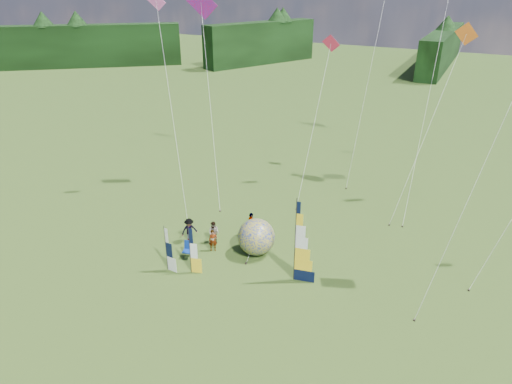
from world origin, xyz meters
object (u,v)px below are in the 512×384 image
at_px(side_banner_far, 166,249).
at_px(spectator_a, 213,240).
at_px(camp_chair, 188,250).
at_px(spectator_c, 189,230).
at_px(side_banner_left, 190,251).
at_px(feather_banner_main, 295,242).
at_px(kite_whale, 433,74).
at_px(spectator_d, 251,224).
at_px(spectator_b, 214,233).
at_px(bol_inflatable, 256,237).

relative_size(side_banner_far, spectator_a, 1.98).
bearing_deg(camp_chair, spectator_c, 106.38).
distance_m(side_banner_left, side_banner_far, 1.61).
xyz_separation_m(feather_banner_main, spectator_a, (-6.34, 0.57, -1.98)).
bearing_deg(side_banner_left, side_banner_far, 179.98).
xyz_separation_m(feather_banner_main, kite_whale, (4.59, 15.95, 7.74)).
relative_size(spectator_a, camp_chair, 1.37).
relative_size(camp_chair, kite_whale, 0.06).
relative_size(side_banner_far, camp_chair, 2.71).
height_order(spectator_a, spectator_d, spectator_d).
xyz_separation_m(spectator_a, spectator_d, (1.40, 3.07, 0.12)).
bearing_deg(kite_whale, spectator_b, -128.67).
bearing_deg(camp_chair, spectator_b, 61.63).
height_order(side_banner_far, spectator_b, side_banner_far).
height_order(side_banner_left, spectator_c, side_banner_left).
height_order(spectator_b, spectator_c, spectator_c).
height_order(spectator_d, kite_whale, kite_whale).
height_order(spectator_b, kite_whale, kite_whale).
bearing_deg(spectator_b, spectator_c, -164.15).
height_order(side_banner_left, camp_chair, side_banner_left).
height_order(side_banner_left, kite_whale, kite_whale).
xyz_separation_m(spectator_d, camp_chair, (-2.48, -4.60, -0.34)).
relative_size(bol_inflatable, spectator_b, 1.51).
xyz_separation_m(spectator_b, camp_chair, (-0.61, -2.42, -0.26)).
bearing_deg(spectator_a, bol_inflatable, -7.68).
bearing_deg(feather_banner_main, kite_whale, 62.93).
xyz_separation_m(spectator_c, kite_whale, (13.07, 15.13, 9.59)).
bearing_deg(camp_chair, bol_inflatable, 19.66).
height_order(bol_inflatable, spectator_c, bol_inflatable).
bearing_deg(bol_inflatable, side_banner_far, -133.96).
bearing_deg(feather_banner_main, side_banner_left, -170.65).
relative_size(spectator_c, camp_chair, 1.58).
distance_m(spectator_b, spectator_c, 1.78).
bearing_deg(spectator_a, spectator_b, 89.43).
height_order(bol_inflatable, spectator_b, bol_inflatable).
bearing_deg(spectator_d, feather_banner_main, -168.72).
relative_size(spectator_a, spectator_d, 0.87).
xyz_separation_m(bol_inflatable, kite_whale, (8.09, 14.30, 9.23)).
xyz_separation_m(side_banner_left, spectator_c, (-2.26, 3.13, -0.73)).
bearing_deg(spectator_b, side_banner_far, -107.47).
distance_m(feather_banner_main, side_banner_left, 6.73).
bearing_deg(spectator_a, spectator_d, 36.80).
distance_m(side_banner_far, spectator_c, 3.71).
xyz_separation_m(side_banner_left, spectator_d, (1.28, 5.94, -0.73)).
xyz_separation_m(side_banner_far, bol_inflatable, (4.26, 4.42, -0.30)).
distance_m(spectator_a, spectator_d, 3.37).
distance_m(spectator_b, kite_whale, 20.83).
relative_size(spectator_c, kite_whale, 0.09).
bearing_deg(spectator_c, feather_banner_main, -57.60).
height_order(spectator_a, kite_whale, kite_whale).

